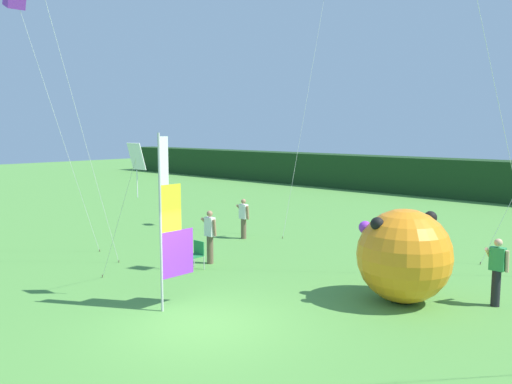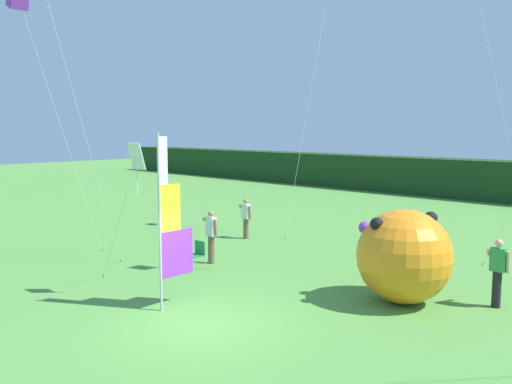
{
  "view_description": "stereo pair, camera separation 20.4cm",
  "coord_description": "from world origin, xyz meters",
  "views": [
    {
      "loc": [
        8.71,
        -7.56,
        4.46
      ],
      "look_at": [
        -0.99,
        2.81,
        2.74
      ],
      "focal_mm": 36.56,
      "sensor_mm": 36.0,
      "label": 1
    },
    {
      "loc": [
        8.85,
        -7.42,
        4.46
      ],
      "look_at": [
        -0.99,
        2.81,
        2.74
      ],
      "focal_mm": 36.56,
      "sensor_mm": 36.0,
      "label": 2
    }
  ],
  "objects": [
    {
      "name": "ground_plane",
      "position": [
        0.0,
        0.0,
        0.0
      ],
      "size": [
        120.0,
        120.0,
        0.0
      ],
      "primitive_type": "plane",
      "color": "#518E3D"
    },
    {
      "name": "person_far_left",
      "position": [
        4.41,
        5.92,
        0.93
      ],
      "size": [
        0.55,
        0.48,
        1.74
      ],
      "color": "black",
      "rests_on": "ground"
    },
    {
      "name": "inflatable_balloon",
      "position": [
        2.53,
        4.63,
        1.23
      ],
      "size": [
        2.44,
        2.44,
        2.44
      ],
      "color": "orange",
      "rests_on": "ground"
    },
    {
      "name": "folding_chair",
      "position": [
        -3.85,
        3.03,
        0.51
      ],
      "size": [
        0.51,
        0.51,
        0.89
      ],
      "color": "#BCBCC1",
      "rests_on": "ground"
    },
    {
      "name": "person_mid_field",
      "position": [
        -5.99,
        7.41,
        0.87
      ],
      "size": [
        0.55,
        0.48,
        1.64
      ],
      "color": "brown",
      "rests_on": "ground"
    },
    {
      "name": "banner_flag",
      "position": [
        -1.44,
        0.21,
        2.1
      ],
      "size": [
        0.06,
        1.03,
        4.38
      ],
      "color": "#B7B7BC",
      "rests_on": "ground"
    },
    {
      "name": "kite_white_diamond_3",
      "position": [
        -2.74,
        0.09,
        3.55
      ],
      "size": [
        2.82,
        0.53,
        4.12
      ],
      "color": "brown",
      "rests_on": "ground"
    },
    {
      "name": "person_near_banner",
      "position": [
        -4.02,
        3.8,
        0.96
      ],
      "size": [
        0.55,
        0.48,
        1.78
      ],
      "color": "brown",
      "rests_on": "ground"
    }
  ]
}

